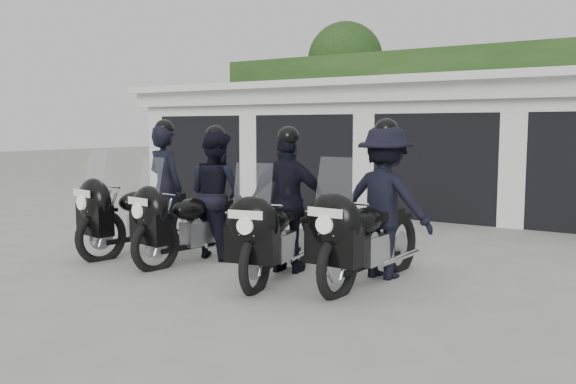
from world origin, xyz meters
The scene contains 7 objects.
ground centered at (0.00, 0.00, 0.00)m, with size 80.00×80.00×0.00m, color gray.
garage_block centered at (0.00, 8.06, 1.42)m, with size 16.40×6.80×2.96m.
background_vegetation centered at (0.37, 12.92, 2.77)m, with size 20.00×3.90×5.80m.
police_bike_a centered at (-2.61, 0.09, 0.83)m, with size 0.99×2.40×2.10m.
police_bike_b centered at (-1.53, 0.18, 0.85)m, with size 1.06×2.30×2.01m.
police_bike_c centered at (-0.07, 0.00, 0.84)m, with size 1.19×2.27×2.00m.
police_bike_d centered at (1.07, 0.43, 0.89)m, with size 1.29×2.41×2.10m.
Camera 1 is at (4.22, -6.51, 1.93)m, focal length 38.00 mm.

